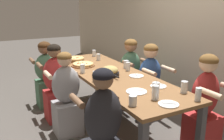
% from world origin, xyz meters
% --- Properties ---
extents(ground_plane, '(18.00, 18.00, 0.00)m').
position_xyz_m(ground_plane, '(0.00, 0.00, 0.00)').
color(ground_plane, '#514C47').
rests_on(ground_plane, ground).
extents(restaurant_back_panel, '(10.00, 0.06, 3.20)m').
position_xyz_m(restaurant_back_panel, '(0.00, 1.47, 1.60)').
color(restaurant_back_panel, beige).
rests_on(restaurant_back_panel, ground).
extents(dining_table, '(2.66, 0.84, 0.76)m').
position_xyz_m(dining_table, '(0.00, 0.00, 0.69)').
color(dining_table, brown).
rests_on(dining_table, ground).
extents(pizza_board_main, '(0.36, 0.36, 0.05)m').
position_xyz_m(pizza_board_main, '(-0.57, -0.20, 0.79)').
color(pizza_board_main, brown).
rests_on(pizza_board_main, dining_table).
extents(pizza_board_second, '(0.30, 0.30, 0.06)m').
position_xyz_m(pizza_board_second, '(-0.93, -0.19, 0.79)').
color(pizza_board_second, brown).
rests_on(pizza_board_second, dining_table).
extents(skillet_bowl, '(0.35, 0.24, 0.13)m').
position_xyz_m(skillet_bowl, '(0.08, -0.07, 0.82)').
color(skillet_bowl, black).
rests_on(skillet_bowl, dining_table).
extents(empty_plate_a, '(0.23, 0.23, 0.02)m').
position_xyz_m(empty_plate_a, '(0.76, -0.10, 0.77)').
color(empty_plate_a, white).
rests_on(empty_plate_a, dining_table).
extents(empty_plate_b, '(0.19, 0.19, 0.02)m').
position_xyz_m(empty_plate_b, '(0.73, 0.22, 0.77)').
color(empty_plate_b, white).
rests_on(empty_plate_b, dining_table).
extents(empty_plate_c, '(0.20, 0.20, 0.02)m').
position_xyz_m(empty_plate_c, '(1.19, -0.02, 0.77)').
color(empty_plate_c, white).
rests_on(empty_plate_c, dining_table).
extents(empty_plate_d, '(0.19, 0.19, 0.02)m').
position_xyz_m(empty_plate_d, '(0.27, 0.22, 0.77)').
color(empty_plate_d, white).
rests_on(empty_plate_d, dining_table).
extents(cocktail_glass_blue, '(0.08, 0.08, 0.14)m').
position_xyz_m(cocktail_glass_blue, '(0.85, 0.09, 0.81)').
color(cocktail_glass_blue, silver).
rests_on(cocktail_glass_blue, dining_table).
extents(drinking_glass_a, '(0.07, 0.07, 0.13)m').
position_xyz_m(drinking_glass_a, '(0.20, -0.33, 0.82)').
color(drinking_glass_a, silver).
rests_on(drinking_glass_a, dining_table).
extents(drinking_glass_b, '(0.06, 0.06, 0.12)m').
position_xyz_m(drinking_glass_b, '(-0.02, 0.27, 0.81)').
color(drinking_glass_b, silver).
rests_on(drinking_glass_b, dining_table).
extents(drinking_glass_c, '(0.08, 0.08, 0.12)m').
position_xyz_m(drinking_glass_c, '(-0.15, 0.31, 0.82)').
color(drinking_glass_c, silver).
rests_on(drinking_glass_c, dining_table).
extents(drinking_glass_d, '(0.06, 0.06, 0.12)m').
position_xyz_m(drinking_glass_d, '(-0.21, -0.34, 0.81)').
color(drinking_glass_d, silver).
rests_on(drinking_glass_d, dining_table).
extents(drinking_glass_e, '(0.06, 0.06, 0.11)m').
position_xyz_m(drinking_glass_e, '(-1.11, 0.23, 0.81)').
color(drinking_glass_e, silver).
rests_on(drinking_glass_e, dining_table).
extents(drinking_glass_f, '(0.07, 0.07, 0.13)m').
position_xyz_m(drinking_glass_f, '(1.01, 0.34, 0.83)').
color(drinking_glass_f, silver).
rests_on(drinking_glass_f, dining_table).
extents(drinking_glass_g, '(0.07, 0.07, 0.11)m').
position_xyz_m(drinking_glass_g, '(-0.79, 0.17, 0.81)').
color(drinking_glass_g, silver).
rests_on(drinking_glass_g, dining_table).
extents(drinking_glass_h, '(0.06, 0.06, 0.13)m').
position_xyz_m(drinking_glass_h, '(1.24, 0.30, 0.82)').
color(drinking_glass_h, silver).
rests_on(drinking_glass_h, dining_table).
extents(drinking_glass_i, '(0.08, 0.08, 0.10)m').
position_xyz_m(drinking_glass_i, '(1.04, -0.33, 0.81)').
color(drinking_glass_i, silver).
rests_on(drinking_glass_i, dining_table).
extents(drinking_glass_j, '(0.07, 0.07, 0.15)m').
position_xyz_m(drinking_glass_j, '(1.02, -0.05, 0.83)').
color(drinking_glass_j, silver).
rests_on(drinking_glass_j, dining_table).
extents(diner_near_left, '(0.51, 0.40, 1.09)m').
position_xyz_m(diner_near_left, '(-1.11, -0.64, 0.51)').
color(diner_near_left, '#477556').
rests_on(diner_near_left, ground).
extents(diner_near_center, '(0.51, 0.40, 1.11)m').
position_xyz_m(diner_near_center, '(-0.05, -0.64, 0.50)').
color(diner_near_center, '#99999E').
rests_on(diner_near_center, ground).
extents(diner_far_center, '(0.51, 0.40, 1.12)m').
position_xyz_m(diner_far_center, '(0.01, 0.64, 0.52)').
color(diner_far_center, '#2D5193').
rests_on(diner_far_center, ground).
extents(diner_near_right, '(0.51, 0.40, 1.17)m').
position_xyz_m(diner_near_right, '(1.03, -0.64, 0.53)').
color(diner_near_right, '#232328').
rests_on(diner_near_right, ground).
extents(diner_near_midleft, '(0.51, 0.40, 1.14)m').
position_xyz_m(diner_near_midleft, '(-0.53, -0.64, 0.52)').
color(diner_near_midleft, '#B22D2D').
rests_on(diner_near_midleft, ground).
extents(diner_far_midleft, '(0.51, 0.40, 1.12)m').
position_xyz_m(diner_far_midleft, '(-0.54, 0.64, 0.52)').
color(diner_far_midleft, '#477556').
rests_on(diner_far_midleft, ground).
extents(diner_far_right, '(0.51, 0.40, 1.16)m').
position_xyz_m(diner_far_right, '(1.05, 0.64, 0.54)').
color(diner_far_right, '#B22D2D').
rests_on(diner_far_right, ground).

